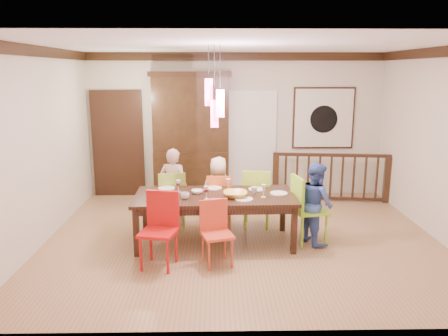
{
  "coord_description": "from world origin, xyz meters",
  "views": [
    {
      "loc": [
        -0.4,
        -6.4,
        2.55
      ],
      "look_at": [
        -0.28,
        0.14,
        1.08
      ],
      "focal_mm": 35.0,
      "sensor_mm": 36.0,
      "label": 1
    }
  ],
  "objects_px": {
    "person_far_mid": "(218,191)",
    "person_end_right": "(316,203)",
    "balustrade": "(331,176)",
    "chair_end_right": "(310,205)",
    "china_hutch": "(191,136)",
    "chair_far_left": "(171,195)",
    "dining_table": "(215,200)",
    "person_far_left": "(174,187)"
  },
  "relations": [
    {
      "from": "chair_far_left",
      "to": "person_end_right",
      "type": "height_order",
      "value": "person_end_right"
    },
    {
      "from": "person_far_left",
      "to": "person_far_mid",
      "type": "relative_size",
      "value": 1.12
    },
    {
      "from": "chair_end_right",
      "to": "person_end_right",
      "type": "xyz_separation_m",
      "value": [
        0.08,
        -0.01,
        0.03
      ]
    },
    {
      "from": "china_hutch",
      "to": "person_far_left",
      "type": "distance_m",
      "value": 1.8
    },
    {
      "from": "balustrade",
      "to": "person_end_right",
      "type": "relative_size",
      "value": 1.87
    },
    {
      "from": "person_end_right",
      "to": "balustrade",
      "type": "bearing_deg",
      "value": -39.8
    },
    {
      "from": "balustrade",
      "to": "person_far_left",
      "type": "xyz_separation_m",
      "value": [
        -2.98,
        -1.33,
        0.15
      ]
    },
    {
      "from": "chair_end_right",
      "to": "person_far_left",
      "type": "xyz_separation_m",
      "value": [
        -2.11,
        0.8,
        0.06
      ]
    },
    {
      "from": "chair_end_right",
      "to": "person_far_left",
      "type": "distance_m",
      "value": 2.26
    },
    {
      "from": "chair_far_left",
      "to": "person_far_mid",
      "type": "xyz_separation_m",
      "value": [
        0.78,
        0.1,
        0.03
      ]
    },
    {
      "from": "person_far_mid",
      "to": "person_end_right",
      "type": "bearing_deg",
      "value": 158.49
    },
    {
      "from": "chair_far_left",
      "to": "china_hutch",
      "type": "relative_size",
      "value": 0.38
    },
    {
      "from": "dining_table",
      "to": "chair_end_right",
      "type": "xyz_separation_m",
      "value": [
        1.42,
        0.0,
        -0.09
      ]
    },
    {
      "from": "dining_table",
      "to": "chair_far_left",
      "type": "distance_m",
      "value": 1.02
    },
    {
      "from": "dining_table",
      "to": "person_end_right",
      "type": "distance_m",
      "value": 1.5
    },
    {
      "from": "chair_end_right",
      "to": "person_end_right",
      "type": "height_order",
      "value": "person_end_right"
    },
    {
      "from": "dining_table",
      "to": "person_far_mid",
      "type": "bearing_deg",
      "value": 84.61
    },
    {
      "from": "dining_table",
      "to": "china_hutch",
      "type": "height_order",
      "value": "china_hutch"
    },
    {
      "from": "china_hutch",
      "to": "chair_far_left",
      "type": "bearing_deg",
      "value": -97.72
    },
    {
      "from": "chair_far_left",
      "to": "person_far_mid",
      "type": "height_order",
      "value": "person_far_mid"
    },
    {
      "from": "china_hutch",
      "to": "person_far_mid",
      "type": "distance_m",
      "value": 1.89
    },
    {
      "from": "chair_end_right",
      "to": "china_hutch",
      "type": "relative_size",
      "value": 0.41
    },
    {
      "from": "balustrade",
      "to": "china_hutch",
      "type": "bearing_deg",
      "value": 179.49
    },
    {
      "from": "chair_end_right",
      "to": "person_far_left",
      "type": "bearing_deg",
      "value": 58.28
    },
    {
      "from": "china_hutch",
      "to": "person_far_mid",
      "type": "height_order",
      "value": "china_hutch"
    },
    {
      "from": "balustrade",
      "to": "person_end_right",
      "type": "distance_m",
      "value": 2.29
    },
    {
      "from": "chair_far_left",
      "to": "person_far_left",
      "type": "relative_size",
      "value": 0.73
    },
    {
      "from": "person_far_left",
      "to": "person_end_right",
      "type": "relative_size",
      "value": 1.06
    },
    {
      "from": "dining_table",
      "to": "balustrade",
      "type": "bearing_deg",
      "value": 41.6
    },
    {
      "from": "person_far_mid",
      "to": "person_end_right",
      "type": "relative_size",
      "value": 0.94
    },
    {
      "from": "chair_end_right",
      "to": "person_far_mid",
      "type": "bearing_deg",
      "value": 48.66
    },
    {
      "from": "dining_table",
      "to": "balustrade",
      "type": "relative_size",
      "value": 1.04
    },
    {
      "from": "balustrade",
      "to": "person_far_left",
      "type": "relative_size",
      "value": 1.76
    },
    {
      "from": "person_far_mid",
      "to": "dining_table",
      "type": "bearing_deg",
      "value": 93.84
    },
    {
      "from": "china_hutch",
      "to": "person_end_right",
      "type": "bearing_deg",
      "value": -51.51
    },
    {
      "from": "chair_far_left",
      "to": "chair_end_right",
      "type": "bearing_deg",
      "value": 151.58
    },
    {
      "from": "person_end_right",
      "to": "chair_far_left",
      "type": "bearing_deg",
      "value": 52.52
    },
    {
      "from": "dining_table",
      "to": "person_far_mid",
      "type": "height_order",
      "value": "person_far_mid"
    },
    {
      "from": "balustrade",
      "to": "chair_end_right",
      "type": "bearing_deg",
      "value": -105.6
    },
    {
      "from": "dining_table",
      "to": "person_far_left",
      "type": "xyz_separation_m",
      "value": [
        -0.69,
        0.8,
        -0.02
      ]
    },
    {
      "from": "china_hutch",
      "to": "balustrade",
      "type": "xyz_separation_m",
      "value": [
        2.77,
        -0.35,
        -0.77
      ]
    },
    {
      "from": "dining_table",
      "to": "chair_end_right",
      "type": "bearing_deg",
      "value": -1.32
    }
  ]
}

